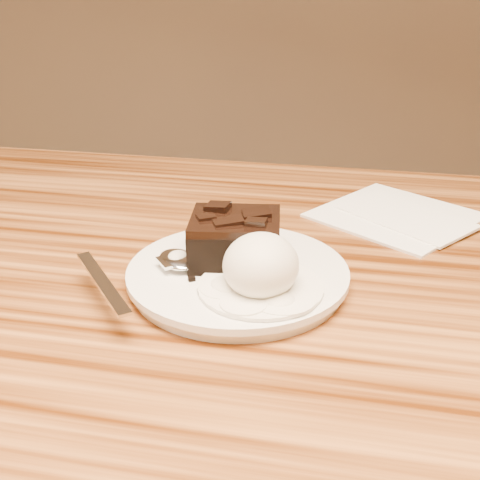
% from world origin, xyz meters
% --- Properties ---
extents(plate, '(0.20, 0.20, 0.02)m').
position_xyz_m(plate, '(0.08, 0.03, 0.76)').
color(plate, white).
rests_on(plate, dining_table).
extents(brownie, '(0.09, 0.08, 0.04)m').
position_xyz_m(brownie, '(0.08, 0.04, 0.78)').
color(brownie, black).
rests_on(brownie, plate).
extents(ice_cream_scoop, '(0.06, 0.07, 0.05)m').
position_xyz_m(ice_cream_scoop, '(0.11, -0.01, 0.79)').
color(ice_cream_scoop, silver).
rests_on(ice_cream_scoop, plate).
extents(melt_puddle, '(0.11, 0.11, 0.00)m').
position_xyz_m(melt_puddle, '(0.11, -0.01, 0.77)').
color(melt_puddle, white).
rests_on(melt_puddle, plate).
extents(spoon, '(0.14, 0.16, 0.01)m').
position_xyz_m(spoon, '(0.03, 0.02, 0.77)').
color(spoon, silver).
rests_on(spoon, plate).
extents(napkin, '(0.22, 0.22, 0.01)m').
position_xyz_m(napkin, '(0.23, 0.22, 0.75)').
color(napkin, white).
rests_on(napkin, dining_table).
extents(crumb_a, '(0.01, 0.01, 0.00)m').
position_xyz_m(crumb_a, '(0.05, -0.01, 0.77)').
color(crumb_a, black).
rests_on(crumb_a, plate).
extents(crumb_b, '(0.01, 0.01, 0.00)m').
position_xyz_m(crumb_b, '(0.04, 0.04, 0.77)').
color(crumb_b, black).
rests_on(crumb_b, plate).
extents(crumb_c, '(0.01, 0.01, 0.00)m').
position_xyz_m(crumb_c, '(0.06, -0.03, 0.77)').
color(crumb_c, black).
rests_on(crumb_c, plate).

